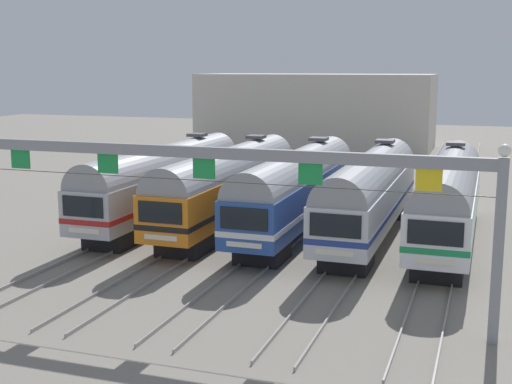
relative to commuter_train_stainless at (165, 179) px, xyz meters
name	(u,v)px	position (x,y,z in m)	size (l,w,h in m)	color
ground_plane	(297,232)	(8.44, 0.00, -2.69)	(160.00, 160.00, 0.00)	gray
track_bed	(353,184)	(8.44, 17.00, -2.61)	(18.38, 70.00, 0.15)	gray
commuter_train_stainless	(165,179)	(0.00, 0.00, 0.00)	(2.88, 18.06, 5.05)	#B2B5BA
commuter_train_orange	(229,183)	(4.22, 0.00, 0.00)	(2.88, 18.06, 5.05)	orange
commuter_train_blue	(297,187)	(8.44, 0.00, 0.00)	(2.88, 18.06, 5.05)	#284C9E
commuter_train_silver	(370,191)	(12.66, 0.00, 0.00)	(2.88, 18.06, 5.05)	silver
commuter_train_white	(449,195)	(16.88, 0.00, 0.00)	(2.88, 18.06, 5.05)	white
catenary_gantry	(204,178)	(8.44, -13.50, 2.57)	(22.12, 0.44, 6.97)	gray
maintenance_building	(315,111)	(-0.98, 41.87, 1.64)	(27.18, 10.00, 8.65)	beige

